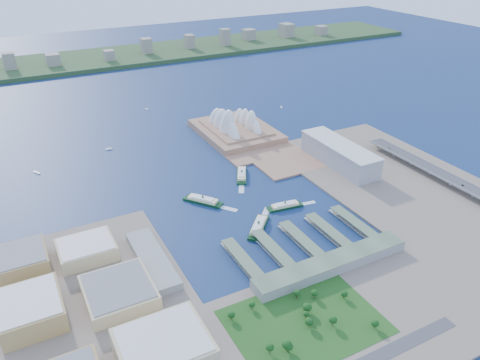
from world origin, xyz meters
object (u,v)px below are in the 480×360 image
opera_house (236,119)px  ferry_c (259,225)px  ferry_b (242,173)px  ferry_d (285,205)px  car_c (389,148)px  ferry_a (203,199)px  toaster_building (339,154)px  car_b (463,185)px

opera_house → ferry_c: size_ratio=2.99×
ferry_b → ferry_d: (9.71, -113.08, -0.58)m
ferry_c → car_c: bearing=-120.3°
ferry_c → car_c: car_c is taller
opera_house → ferry_a: bearing=-127.9°
ferry_b → ferry_c: (-49.95, -141.82, 0.19)m
toaster_building → ferry_d: toaster_building is taller
ferry_d → car_c: 260.99m
toaster_building → opera_house: bearing=114.2°
ferry_d → ferry_c: bearing=122.9°
ferry_b → toaster_building: bearing=14.7°
ferry_b → opera_house: bearing=94.4°
opera_house → car_c: 285.02m
toaster_building → car_c: (101.00, -10.92, -4.98)m
car_b → ferry_d: bearing=-19.5°
ferry_a → car_b: car_b is taller
opera_house → car_b: opera_house is taller
ferry_d → opera_house: bearing=-5.6°
ferry_a → ferry_c: size_ratio=0.98×
toaster_building → ferry_d: (-152.25, -73.08, -15.57)m
car_c → ferry_b: bearing=-11.0°
opera_house → car_b: (191.00, -362.91, -16.53)m
ferry_b → ferry_c: size_ratio=0.97×
opera_house → toaster_building: bearing=-65.8°
ferry_a → ferry_b: size_ratio=1.01×
toaster_building → ferry_d: bearing=-154.4°
opera_house → toaster_building: opera_house is taller
opera_house → ferry_d: opera_house is taller
ferry_c → car_c: size_ratio=13.06×
ferry_a → ferry_c: bearing=-106.4°
toaster_building → ferry_a: bearing=-178.8°
ferry_d → car_c: car_c is taller
opera_house → car_b: size_ratio=48.04×
ferry_b → ferry_a: bearing=-124.1°
car_b → ferry_a: bearing=-24.2°
toaster_building → car_c: 101.71m
ferry_c → ferry_d: (59.66, 28.74, -0.77)m
ferry_d → car_b: 268.92m
toaster_building → ferry_c: (-211.92, -101.81, -14.80)m
ferry_c → car_b: 318.97m
car_c → ferry_a: bearing=-0.9°
toaster_building → ferry_d: size_ratio=2.97×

